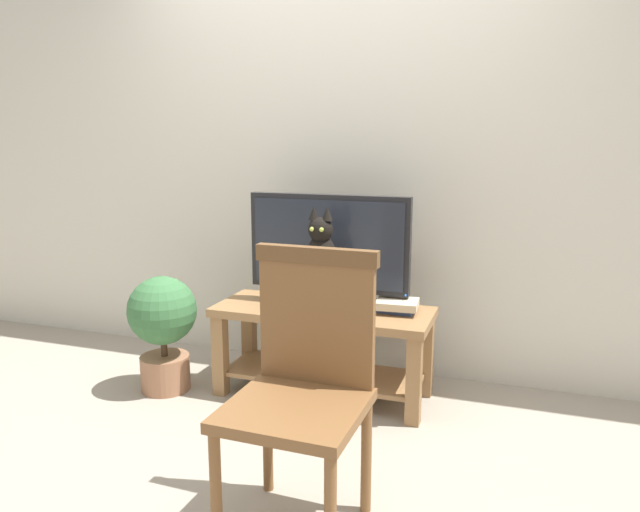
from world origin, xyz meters
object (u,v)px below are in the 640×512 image
Objects in this scene: tv at (328,248)px; potted_plant at (163,324)px; cat at (323,265)px; wooden_chair at (305,371)px; tv_stand at (323,336)px; book_stack at (397,306)px; media_box at (323,306)px.

tv is 1.00m from potted_plant.
wooden_chair is at bearing -74.59° from cat.
tv_stand is 1.31× the size of tv.
book_stack is (0.10, 1.08, -0.04)m from wooden_chair.
potted_plant is at bearing -167.74° from book_stack.
media_box is 0.90m from potted_plant.
media_box is 1.78× the size of book_stack.
potted_plant is (-1.14, 0.81, -0.19)m from wooden_chair.
cat is 0.44m from book_stack.
tv_stand is at bearing -172.87° from book_stack.
media_box is at bearing 10.30° from potted_plant.
potted_plant is at bearing 144.47° from wooden_chair.
wooden_chair is (0.29, -1.12, -0.23)m from tv.
tv reaches higher than potted_plant.
cat is (0.00, -0.01, 0.22)m from media_box.
media_box is (0.02, -0.15, -0.28)m from tv.
media_box is at bearing -163.14° from book_stack.
tv_stand is at bearing 105.51° from wooden_chair.
cat reaches higher than book_stack.
tv_stand is at bearing -90.02° from tv.
potted_plant is at bearing -170.65° from cat.
potted_plant is at bearing -160.15° from tv.
tv is at bearing 104.36° from wooden_chair.
tv is at bearing 174.27° from book_stack.
book_stack reaches higher than tv_stand.
wooden_chair reaches higher than book_stack.
cat is 0.96m from potted_plant.
cat is 0.49× the size of wooden_chair.
wooden_chair is 1.09m from book_stack.
tv_stand is 0.88m from potted_plant.
tv_stand is 1.10m from wooden_chair.
wooden_chair is (0.26, -0.96, -0.17)m from cat.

